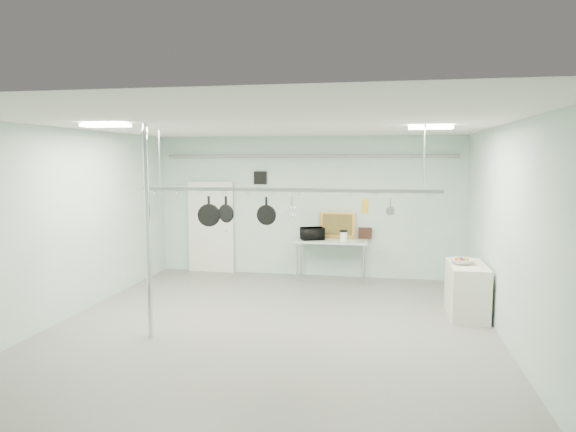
% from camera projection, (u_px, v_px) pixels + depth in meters
% --- Properties ---
extents(floor, '(8.00, 8.00, 0.00)m').
position_uv_depth(floor, '(269.00, 331.00, 8.03)').
color(floor, gray).
rests_on(floor, ground).
extents(ceiling, '(7.00, 8.00, 0.02)m').
position_uv_depth(ceiling, '(269.00, 125.00, 7.68)').
color(ceiling, silver).
rests_on(ceiling, back_wall).
extents(back_wall, '(7.00, 0.02, 3.20)m').
position_uv_depth(back_wall, '(307.00, 206.00, 11.75)').
color(back_wall, silver).
rests_on(back_wall, floor).
extents(right_wall, '(0.02, 8.00, 3.20)m').
position_uv_depth(right_wall, '(511.00, 236.00, 7.22)').
color(right_wall, silver).
rests_on(right_wall, floor).
extents(door, '(1.10, 0.10, 2.20)m').
position_uv_depth(door, '(211.00, 228.00, 12.19)').
color(door, silver).
rests_on(door, floor).
extents(wall_vent, '(0.30, 0.04, 0.30)m').
position_uv_depth(wall_vent, '(260.00, 178.00, 11.86)').
color(wall_vent, black).
rests_on(wall_vent, back_wall).
extents(conduit_pipe, '(6.60, 0.07, 0.07)m').
position_uv_depth(conduit_pipe, '(307.00, 156.00, 11.54)').
color(conduit_pipe, gray).
rests_on(conduit_pipe, back_wall).
extents(chrome_pole, '(0.08, 0.08, 3.20)m').
position_uv_depth(chrome_pole, '(148.00, 232.00, 7.58)').
color(chrome_pole, silver).
rests_on(chrome_pole, floor).
extents(prep_table, '(1.60, 0.70, 0.91)m').
position_uv_depth(prep_table, '(331.00, 243.00, 11.35)').
color(prep_table, '#A4C1B1').
rests_on(prep_table, floor).
extents(side_cabinet, '(0.60, 1.20, 0.90)m').
position_uv_depth(side_cabinet, '(467.00, 290.00, 8.77)').
color(side_cabinet, beige).
rests_on(side_cabinet, floor).
extents(pot_rack, '(4.80, 0.06, 1.00)m').
position_uv_depth(pot_rack, '(285.00, 188.00, 8.04)').
color(pot_rack, '#B7B7BC').
rests_on(pot_rack, ceiling).
extents(light_panel_left, '(0.65, 0.30, 0.05)m').
position_uv_depth(light_panel_left, '(106.00, 125.00, 7.30)').
color(light_panel_left, white).
rests_on(light_panel_left, ceiling).
extents(light_panel_right, '(0.65, 0.30, 0.05)m').
position_uv_depth(light_panel_right, '(430.00, 127.00, 7.83)').
color(light_panel_right, white).
rests_on(light_panel_right, ceiling).
extents(microwave, '(0.58, 0.50, 0.27)m').
position_uv_depth(microwave, '(312.00, 234.00, 11.34)').
color(microwave, black).
rests_on(microwave, prep_table).
extents(coffee_canister, '(0.19, 0.19, 0.20)m').
position_uv_depth(coffee_canister, '(344.00, 236.00, 11.17)').
color(coffee_canister, white).
rests_on(coffee_canister, prep_table).
extents(painting_large, '(0.78, 0.14, 0.58)m').
position_uv_depth(painting_large, '(337.00, 225.00, 11.58)').
color(painting_large, gold).
rests_on(painting_large, prep_table).
extents(painting_small, '(0.30, 0.10, 0.25)m').
position_uv_depth(painting_small, '(365.00, 233.00, 11.48)').
color(painting_small, black).
rests_on(painting_small, prep_table).
extents(fruit_bowl, '(0.44, 0.44, 0.10)m').
position_uv_depth(fruit_bowl, '(462.00, 261.00, 8.72)').
color(fruit_bowl, silver).
rests_on(fruit_bowl, side_cabinet).
extents(skillet_left, '(0.37, 0.12, 0.50)m').
position_uv_depth(skillet_left, '(209.00, 211.00, 8.32)').
color(skillet_left, black).
rests_on(skillet_left, pot_rack).
extents(skillet_mid, '(0.30, 0.16, 0.43)m').
position_uv_depth(skillet_mid, '(226.00, 209.00, 8.26)').
color(skillet_mid, black).
rests_on(skillet_mid, pot_rack).
extents(skillet_right, '(0.33, 0.09, 0.43)m').
position_uv_depth(skillet_right, '(266.00, 210.00, 8.14)').
color(skillet_right, black).
rests_on(skillet_right, pot_rack).
extents(whisk, '(0.21, 0.21, 0.36)m').
position_uv_depth(whisk, '(292.00, 209.00, 8.06)').
color(whisk, '#A9A9AD').
rests_on(whisk, pot_rack).
extents(grater, '(0.10, 0.06, 0.24)m').
position_uv_depth(grater, '(365.00, 206.00, 7.84)').
color(grater, gold).
rests_on(grater, pot_rack).
extents(saucepan, '(0.16, 0.13, 0.24)m').
position_uv_depth(saucepan, '(391.00, 207.00, 7.77)').
color(saucepan, silver).
rests_on(saucepan, pot_rack).
extents(fruit_cluster, '(0.24, 0.24, 0.09)m').
position_uv_depth(fruit_cluster, '(462.00, 259.00, 8.72)').
color(fruit_cluster, '#AE3110').
rests_on(fruit_cluster, fruit_bowl).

